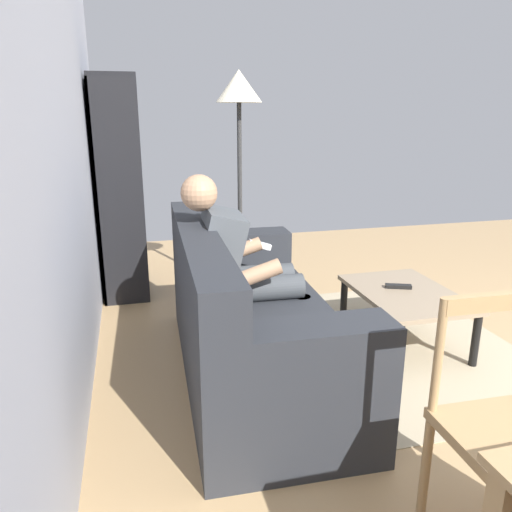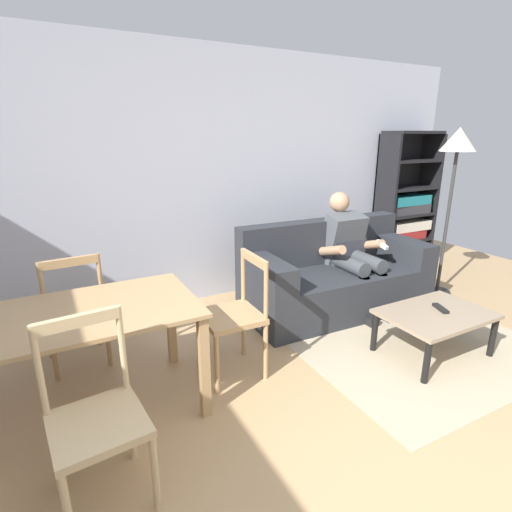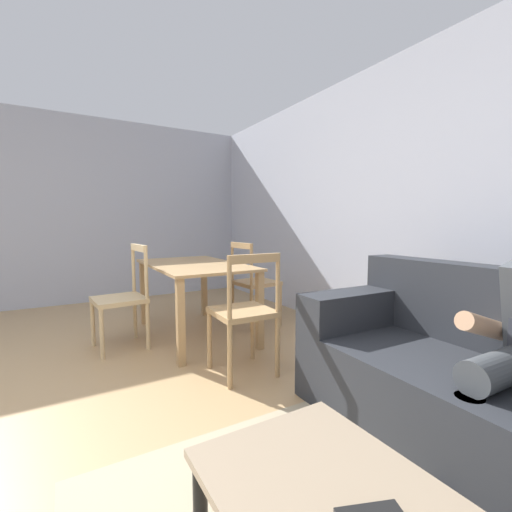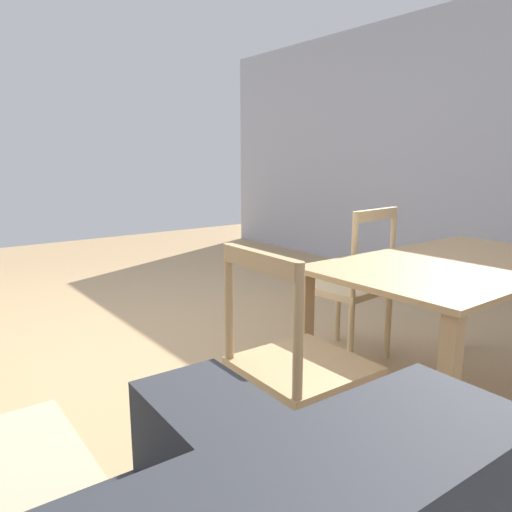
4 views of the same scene
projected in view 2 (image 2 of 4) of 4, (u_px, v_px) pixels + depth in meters
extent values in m
cube|color=#B2B7C6|center=(193.00, 180.00, 4.06)|extent=(6.96, 0.12, 2.59)
cube|color=#282B30|center=(336.00, 290.00, 4.05)|extent=(1.92, 0.90, 0.43)
cube|color=#282B30|center=(320.00, 241.00, 4.19)|extent=(1.90, 0.27, 0.46)
cube|color=#282B30|center=(265.00, 271.00, 3.60)|extent=(0.27, 0.84, 0.24)
cube|color=#282B30|center=(399.00, 249.00, 4.30)|extent=(0.27, 0.84, 0.24)
cube|color=#31333B|center=(347.00, 246.00, 4.16)|extent=(0.40, 0.15, 0.36)
cube|color=#4C5156|center=(342.00, 239.00, 4.16)|extent=(0.41, 0.35, 0.57)
sphere|color=tan|center=(339.00, 202.00, 4.13)|extent=(0.21, 0.21, 0.21)
cylinder|color=#3D4145|center=(350.00, 264.00, 3.93)|extent=(0.17, 0.44, 0.15)
cylinder|color=tan|center=(363.00, 299.00, 3.83)|extent=(0.11, 0.11, 0.43)
cube|color=black|center=(367.00, 319.00, 3.81)|extent=(0.11, 0.24, 0.08)
cylinder|color=#3D4145|center=(367.00, 261.00, 4.02)|extent=(0.17, 0.44, 0.15)
cylinder|color=tan|center=(380.00, 295.00, 3.92)|extent=(0.11, 0.11, 0.43)
cube|color=black|center=(384.00, 314.00, 3.90)|extent=(0.11, 0.24, 0.08)
cylinder|color=tan|center=(332.00, 251.00, 3.94)|extent=(0.10, 0.35, 0.19)
cylinder|color=tan|center=(371.00, 245.00, 4.15)|extent=(0.10, 0.35, 0.19)
cube|color=white|center=(382.00, 245.00, 4.00)|extent=(0.05, 0.16, 0.08)
cube|color=gray|center=(436.00, 314.00, 3.18)|extent=(0.86, 0.60, 0.03)
cylinder|color=black|center=(427.00, 362.00, 2.84)|extent=(0.05, 0.05, 0.34)
cylinder|color=black|center=(493.00, 337.00, 3.19)|extent=(0.05, 0.05, 0.34)
cylinder|color=black|center=(375.00, 332.00, 3.28)|extent=(0.05, 0.05, 0.34)
cylinder|color=black|center=(438.00, 313.00, 3.63)|extent=(0.05, 0.05, 0.34)
cube|color=black|center=(441.00, 308.00, 3.22)|extent=(0.11, 0.18, 0.02)
cube|color=black|center=(384.00, 205.00, 5.09)|extent=(0.04, 0.36, 1.75)
cube|color=black|center=(427.00, 200.00, 5.45)|extent=(0.04, 0.36, 1.75)
cube|color=black|center=(396.00, 201.00, 5.41)|extent=(0.83, 0.02, 1.75)
cube|color=black|center=(399.00, 263.00, 5.52)|extent=(0.76, 0.36, 0.04)
cube|color=black|center=(402.00, 239.00, 5.42)|extent=(0.76, 0.36, 0.04)
cube|color=black|center=(405.00, 214.00, 5.31)|extent=(0.76, 0.36, 0.04)
cube|color=black|center=(408.00, 188.00, 5.21)|extent=(0.76, 0.36, 0.04)
cube|color=black|center=(411.00, 161.00, 5.11)|extent=(0.76, 0.36, 0.04)
cube|color=black|center=(414.00, 132.00, 5.00)|extent=(0.76, 0.36, 0.04)
cube|color=#2D5193|center=(400.00, 259.00, 5.47)|extent=(0.63, 0.29, 0.12)
cube|color=maroon|center=(402.00, 234.00, 5.36)|extent=(0.63, 0.30, 0.12)
cube|color=beige|center=(407.00, 225.00, 5.36)|extent=(0.63, 0.31, 0.12)
cube|color=#333338|center=(405.00, 209.00, 5.26)|extent=(0.64, 0.31, 0.12)
cube|color=teal|center=(407.00, 200.00, 5.23)|extent=(0.63, 0.29, 0.12)
cube|color=tan|center=(77.00, 314.00, 2.36)|extent=(1.42, 0.82, 0.02)
cube|color=tan|center=(204.00, 367.00, 2.46)|extent=(0.06, 0.06, 0.70)
cube|color=tan|center=(171.00, 321.00, 3.07)|extent=(0.06, 0.06, 0.70)
cube|color=tan|center=(73.00, 307.00, 3.03)|extent=(0.45, 0.45, 0.04)
cylinder|color=tan|center=(97.00, 320.00, 3.35)|extent=(0.04, 0.04, 0.47)
cylinder|color=tan|center=(47.00, 331.00, 3.16)|extent=(0.04, 0.04, 0.47)
cylinder|color=tan|center=(108.00, 338.00, 3.05)|extent=(0.04, 0.04, 0.47)
cylinder|color=tan|center=(53.00, 352.00, 2.85)|extent=(0.04, 0.04, 0.47)
cylinder|color=tan|center=(101.00, 283.00, 2.91)|extent=(0.03, 0.03, 0.45)
cylinder|color=tan|center=(43.00, 293.00, 2.72)|extent=(0.03, 0.03, 0.45)
cube|color=tan|center=(69.00, 262.00, 2.76)|extent=(0.38, 0.07, 0.06)
cube|color=tan|center=(231.00, 316.00, 2.89)|extent=(0.43, 0.43, 0.04)
cylinder|color=tan|center=(199.00, 339.00, 3.04)|extent=(0.04, 0.04, 0.46)
cylinder|color=tan|center=(217.00, 363.00, 2.72)|extent=(0.04, 0.04, 0.46)
cylinder|color=tan|center=(244.00, 329.00, 3.20)|extent=(0.04, 0.04, 0.46)
cylinder|color=tan|center=(266.00, 350.00, 2.88)|extent=(0.04, 0.04, 0.46)
cylinder|color=tan|center=(243.00, 276.00, 3.07)|extent=(0.03, 0.03, 0.45)
cylinder|color=tan|center=(266.00, 293.00, 2.74)|extent=(0.03, 0.03, 0.45)
cube|color=tan|center=(254.00, 259.00, 2.85)|extent=(0.05, 0.38, 0.06)
cube|color=#D1B27F|center=(98.00, 425.00, 1.84)|extent=(0.46, 0.46, 0.04)
cylinder|color=#D1B27F|center=(68.00, 512.00, 1.66)|extent=(0.04, 0.04, 0.44)
cylinder|color=#D1B27F|center=(155.00, 472.00, 1.86)|extent=(0.04, 0.04, 0.44)
cylinder|color=#D1B27F|center=(54.00, 454.00, 1.96)|extent=(0.04, 0.04, 0.44)
cylinder|color=#D1B27F|center=(131.00, 424.00, 2.16)|extent=(0.04, 0.04, 0.44)
cylinder|color=#D1B27F|center=(39.00, 373.00, 1.82)|extent=(0.03, 0.03, 0.49)
cylinder|color=#D1B27F|center=(123.00, 349.00, 2.02)|extent=(0.03, 0.03, 0.49)
cube|color=#D1B27F|center=(77.00, 321.00, 1.86)|extent=(0.38, 0.07, 0.06)
cube|color=tan|center=(430.00, 352.00, 3.29)|extent=(2.02, 1.42, 0.01)
cylinder|color=black|center=(437.00, 291.00, 4.54)|extent=(0.28, 0.28, 0.03)
cylinder|color=#333333|center=(446.00, 226.00, 4.31)|extent=(0.04, 0.04, 1.58)
cone|color=beige|center=(459.00, 139.00, 4.04)|extent=(0.36, 0.36, 0.24)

